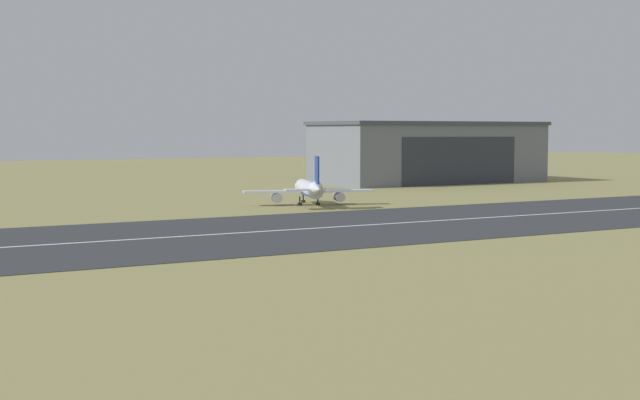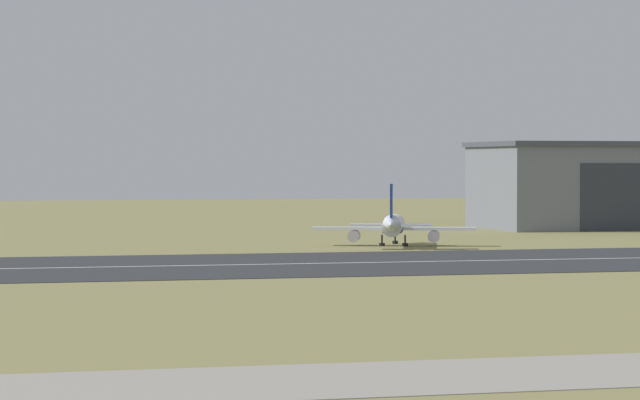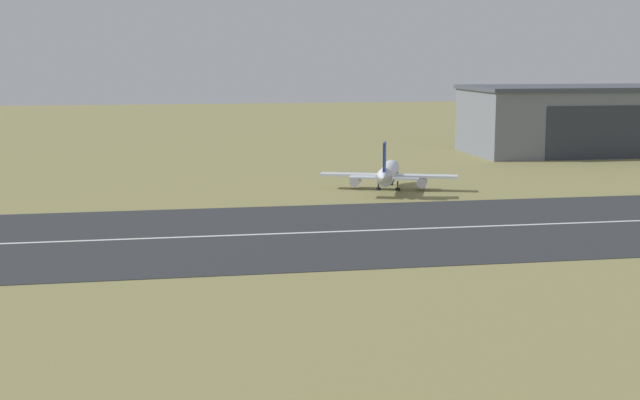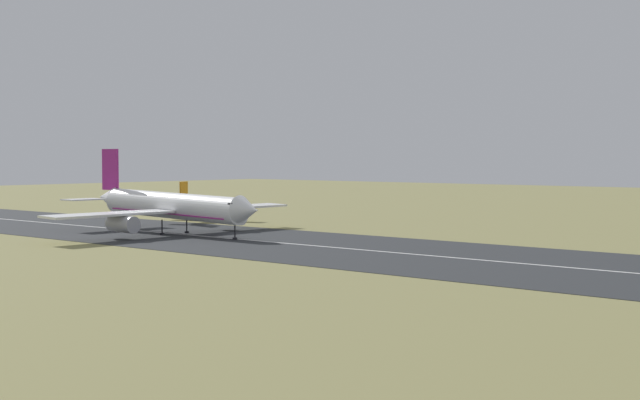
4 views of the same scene
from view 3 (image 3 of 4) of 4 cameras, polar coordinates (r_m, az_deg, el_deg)
The scene contains 5 objects.
ground_plane at distance 64.67m, azimuth 14.49°, elevation -11.86°, with size 725.54×725.54×0.00m, color olive.
runway_strip at distance 117.24m, azimuth 2.72°, elevation -1.99°, with size 485.54×41.65×0.06m, color #2B2D30.
runway_centreline at distance 117.24m, azimuth 2.72°, elevation -1.97°, with size 436.98×0.70×0.01m, color silver.
hangar_building at distance 218.50m, azimuth 17.04°, elevation 4.96°, with size 59.13×27.13×15.67m.
airplane_parked_centre at distance 151.86m, azimuth 4.38°, elevation 1.69°, with size 22.92×21.15×9.05m.
Camera 3 is at (-26.01, 2.92, 23.08)m, focal length 50.00 mm.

